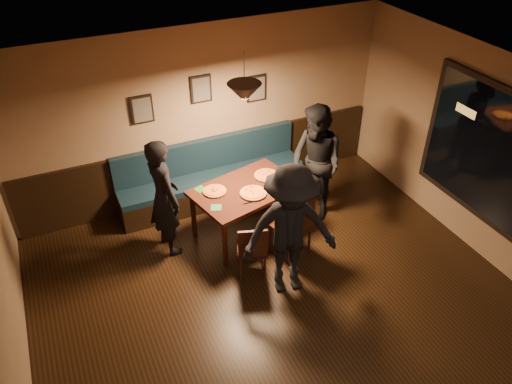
# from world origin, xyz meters

# --- Properties ---
(floor) EXTENTS (7.00, 7.00, 0.00)m
(floor) POSITION_xyz_m (0.00, 0.00, 0.00)
(floor) COLOR black
(floor) RESTS_ON ground
(ceiling) EXTENTS (7.00, 7.00, 0.00)m
(ceiling) POSITION_xyz_m (0.00, 0.00, 2.80)
(ceiling) COLOR silver
(ceiling) RESTS_ON ground
(wall_back) EXTENTS (6.00, 0.00, 6.00)m
(wall_back) POSITION_xyz_m (0.00, 3.50, 1.40)
(wall_back) COLOR #8C704F
(wall_back) RESTS_ON ground
(wainscot) EXTENTS (5.88, 0.06, 1.00)m
(wainscot) POSITION_xyz_m (0.00, 3.47, 0.50)
(wainscot) COLOR black
(wainscot) RESTS_ON ground
(booth_bench) EXTENTS (3.00, 0.60, 1.00)m
(booth_bench) POSITION_xyz_m (0.00, 3.20, 0.50)
(booth_bench) COLOR #0F232D
(booth_bench) RESTS_ON ground
(window_frame) EXTENTS (0.06, 2.56, 1.86)m
(window_frame) POSITION_xyz_m (2.96, 0.50, 1.50)
(window_frame) COLOR black
(window_frame) RESTS_ON wall_right
(window_glass) EXTENTS (0.00, 2.40, 2.40)m
(window_glass) POSITION_xyz_m (2.93, 0.50, 1.50)
(window_glass) COLOR black
(window_glass) RESTS_ON wall_right
(picture_left) EXTENTS (0.32, 0.04, 0.42)m
(picture_left) POSITION_xyz_m (-0.90, 3.47, 1.70)
(picture_left) COLOR black
(picture_left) RESTS_ON wall_back
(picture_center) EXTENTS (0.32, 0.04, 0.42)m
(picture_center) POSITION_xyz_m (0.00, 3.47, 1.85)
(picture_center) COLOR black
(picture_center) RESTS_ON wall_back
(picture_right) EXTENTS (0.32, 0.04, 0.42)m
(picture_right) POSITION_xyz_m (0.90, 3.47, 1.70)
(picture_right) COLOR black
(picture_right) RESTS_ON wall_back
(pendant_lamp) EXTENTS (0.44, 0.44, 0.25)m
(pendant_lamp) POSITION_xyz_m (0.17, 2.24, 2.25)
(pendant_lamp) COLOR black
(pendant_lamp) RESTS_ON ceiling
(dining_table) EXTENTS (1.67, 1.28, 0.79)m
(dining_table) POSITION_xyz_m (0.17, 2.24, 0.40)
(dining_table) COLOR black
(dining_table) RESTS_ON floor
(chair_near_left) EXTENTS (0.48, 0.48, 0.86)m
(chair_near_left) POSITION_xyz_m (-0.11, 1.42, 0.43)
(chair_near_left) COLOR #32180E
(chair_near_left) RESTS_ON floor
(chair_near_right) EXTENTS (0.56, 0.56, 1.01)m
(chair_near_right) POSITION_xyz_m (0.54, 1.55, 0.51)
(chair_near_right) COLOR black
(chair_near_right) RESTS_ON floor
(diner_left) EXTENTS (0.53, 0.71, 1.76)m
(diner_left) POSITION_xyz_m (-0.98, 2.38, 0.88)
(diner_left) COLOR black
(diner_left) RESTS_ON floor
(diner_right) EXTENTS (0.86, 1.01, 1.82)m
(diner_right) POSITION_xyz_m (1.31, 2.24, 0.91)
(diner_right) COLOR black
(diner_right) RESTS_ON floor
(diner_front) EXTENTS (1.31, 0.92, 1.85)m
(diner_front) POSITION_xyz_m (0.21, 0.98, 0.93)
(diner_front) COLOR black
(diner_front) RESTS_ON floor
(pizza_a) EXTENTS (0.34, 0.34, 0.04)m
(pizza_a) POSITION_xyz_m (-0.27, 2.33, 0.81)
(pizza_a) COLOR #C56625
(pizza_a) RESTS_ON dining_table
(pizza_b) EXTENTS (0.47, 0.47, 0.04)m
(pizza_b) POSITION_xyz_m (0.20, 2.06, 0.82)
(pizza_b) COLOR orange
(pizza_b) RESTS_ON dining_table
(pizza_c) EXTENTS (0.48, 0.48, 0.04)m
(pizza_c) POSITION_xyz_m (0.57, 2.39, 0.81)
(pizza_c) COLOR #C95C25
(pizza_c) RESTS_ON dining_table
(soda_glass) EXTENTS (0.08, 0.08, 0.15)m
(soda_glass) POSITION_xyz_m (0.77, 1.94, 0.87)
(soda_glass) COLOR black
(soda_glass) RESTS_ON dining_table
(tabasco_bottle) EXTENTS (0.04, 0.04, 0.12)m
(tabasco_bottle) POSITION_xyz_m (0.69, 2.23, 0.85)
(tabasco_bottle) COLOR #942204
(tabasco_bottle) RESTS_ON dining_table
(napkin_a) EXTENTS (0.18, 0.18, 0.01)m
(napkin_a) POSITION_xyz_m (-0.43, 2.48, 0.80)
(napkin_a) COLOR #1B6724
(napkin_a) RESTS_ON dining_table
(napkin_b) EXTENTS (0.18, 0.18, 0.01)m
(napkin_b) POSITION_xyz_m (-0.38, 1.98, 0.80)
(napkin_b) COLOR #217F37
(napkin_b) RESTS_ON dining_table
(cutlery_set) EXTENTS (0.21, 0.02, 0.00)m
(cutlery_set) POSITION_xyz_m (0.13, 1.89, 0.80)
(cutlery_set) COLOR silver
(cutlery_set) RESTS_ON dining_table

